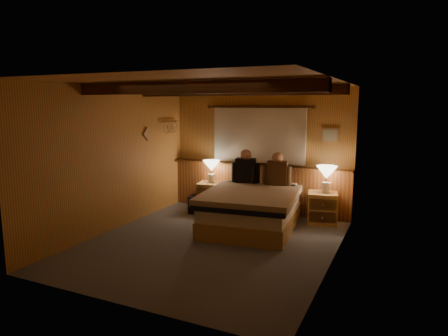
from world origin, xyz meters
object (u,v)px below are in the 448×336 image
Objects in this scene: bed at (252,209)px; person_left at (246,169)px; lamp_right at (327,174)px; duffel_bag at (204,204)px; person_right at (277,172)px; nightstand_right at (322,208)px; lamp_left at (211,167)px; nightstand_left at (211,196)px.

bed is 3.19× the size of person_left.
lamp_right reaches higher than duffel_bag.
bed is 0.90m from person_right.
lamp_left reaches higher than nightstand_right.
lamp_right is at bearing -11.36° from nightstand_left.
nightstand_right is (1.04, 0.80, -0.06)m from bed.
bed is at bearing -35.18° from lamp_left.
nightstand_right is 2.29m from lamp_left.
nightstand_right is 0.95× the size of person_right.
person_left is at bearing 170.87° from person_right.
nightstand_left is at bearing 72.37° from duffel_bag.
person_right is (0.23, 0.67, 0.56)m from bed.
person_right is 1.60m from duffel_bag.
nightstand_left is at bearing 158.06° from person_left.
lamp_right is 0.86m from person_right.
nightstand_left is at bearing 162.81° from person_right.
nightstand_right is at bearing -0.59° from lamp_left.
person_left reaches higher than person_right.
nightstand_right is 1.02m from person_right.
nightstand_left is 1.54m from person_right.
nightstand_left is 2.33m from lamp_right.
person_left is 1.04× the size of person_right.
nightstand_left is 0.30m from duffel_bag.
nightstand_left is at bearing -179.36° from lamp_right.
lamp_left is at bearing 162.01° from person_right.
person_left is at bearing -5.44° from duffel_bag.
lamp_right reaches higher than bed.
bed is at bearing -46.60° from nightstand_left.
person_right is at bearing -6.55° from lamp_left.
lamp_left reaches higher than bed.
person_left is at bearing -12.98° from lamp_left.
person_left is at bearing -172.50° from lamp_right.
person_left reaches higher than lamp_left.
bed is 1.47m from lamp_right.
nightstand_right is 0.61m from lamp_right.
lamp_right is at bearing 31.07° from bed.
person_right is 1.01× the size of duffel_bag.
duffel_bag is at bearing 174.27° from person_right.
lamp_left is 0.75m from duffel_bag.
lamp_right is 0.77× the size of duffel_bag.
lamp_left is at bearing 88.41° from nightstand_left.
person_right is at bearing -168.90° from lamp_right.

